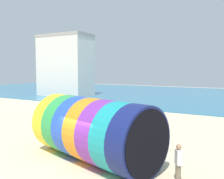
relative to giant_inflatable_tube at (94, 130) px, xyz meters
name	(u,v)px	position (x,y,z in m)	size (l,w,h in m)	color
ground_plane	(83,166)	(-0.07, -0.87, -1.69)	(120.00, 120.00, 0.00)	beige
sea	(206,96)	(-0.07, 36.65, -1.64)	(120.00, 40.00, 0.10)	teal
giant_inflatable_tube	(94,130)	(0.00, 0.00, 0.00)	(7.98, 5.23, 3.38)	yellow
kite_handler	(178,163)	(4.68, -0.49, -0.80)	(0.39, 0.42, 1.74)	#726651
promenade_building	(65,66)	(-22.65, 24.54, 3.90)	(9.75, 5.18, 11.15)	silver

